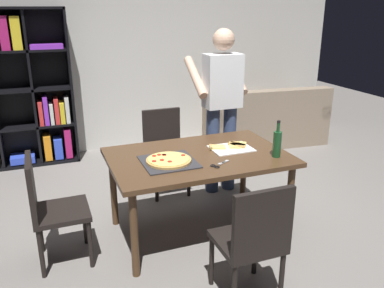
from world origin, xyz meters
The scene contains 13 objects.
ground_plane centered at (0.00, 0.00, 0.00)m, with size 12.00×12.00×0.00m, color gray.
back_wall centered at (0.00, 2.60, 1.40)m, with size 6.40×0.10×2.80m, color silver.
dining_table centered at (0.00, 0.00, 0.67)m, with size 1.51×0.98×0.75m.
chair_near_camera centered at (0.00, -0.98, 0.51)m, with size 0.42×0.42×0.90m.
chair_far_side centered at (0.00, 0.98, 0.51)m, with size 0.42×0.42×0.90m.
chair_left_end centered at (-1.24, 0.00, 0.51)m, with size 0.42×0.42×0.90m.
couch centered at (1.89, 1.99, 0.30)m, with size 1.78×1.02×0.85m.
bookshelf centered at (-1.53, 2.38, 0.97)m, with size 1.40×0.35×1.95m.
person_serving_pizza centered at (0.57, 0.76, 1.00)m, with size 0.55×0.54×1.75m.
pepperoni_pizza_on_tray centered at (-0.29, -0.07, 0.77)m, with size 0.43×0.43×0.04m.
pizza_slices_on_towel centered at (0.34, 0.05, 0.76)m, with size 0.38×0.28×0.03m.
wine_bottle centered at (0.60, -0.28, 0.87)m, with size 0.07×0.07×0.32m.
kitchen_scissors centered at (0.06, -0.28, 0.76)m, with size 0.20×0.14×0.01m.
Camera 1 is at (-1.20, -2.96, 1.96)m, focal length 37.37 mm.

